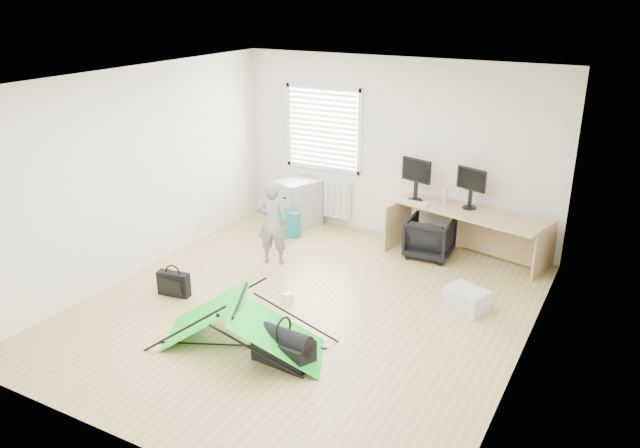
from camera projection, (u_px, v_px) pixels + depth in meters
The scene contains 18 objects.
ground at pixel (304, 308), 7.48m from camera, with size 5.50×5.50×0.00m, color tan.
back_wall at pixel (396, 150), 9.26m from camera, with size 5.00×0.02×2.70m, color silver.
window at pixel (323, 129), 9.69m from camera, with size 1.20×0.06×1.20m, color silver.
radiator at pixel (322, 196), 10.05m from camera, with size 1.00×0.12×0.60m, color silver.
desk at pixel (467, 235), 8.72m from camera, with size 2.11×0.67×0.72m, color tan.
filing_cabinet at pixel (298, 203), 9.96m from camera, with size 0.49×0.65×0.76m, color #A3A6A8.
monitor_left at pixel (416, 185), 8.92m from camera, with size 0.48×0.10×0.46m, color black.
monitor_right at pixel (471, 194), 8.62m from camera, with size 0.45×0.10×0.43m, color black.
keyboard at pixel (412, 203), 8.89m from camera, with size 0.48×0.16×0.02m, color beige.
thermos at pixel (446, 197), 8.81m from camera, with size 0.06×0.06×0.23m, color pink.
office_chair at pixel (430, 237), 8.84m from camera, with size 0.61×0.63×0.57m, color black.
person at pixel (273, 223), 8.53m from camera, with size 0.43×0.28×1.18m, color slate.
kite at pixel (241, 323), 6.59m from camera, with size 1.82×0.80×0.57m, color #13CB29, non-canonical shape.
storage_crate at pixel (467, 299), 7.42m from camera, with size 0.47×0.33×0.26m, color #B8BAC1.
tote_bag at pixel (289, 224), 9.58m from camera, with size 0.34×0.15×0.40m, color #1C7575.
laptop_bag at pixel (174, 284), 7.75m from camera, with size 0.41×0.12×0.31m, color black.
white_box at pixel (287, 298), 7.62m from camera, with size 0.11×0.11×0.11m, color silver.
duffel_bag at pixel (284, 350), 6.37m from camera, with size 0.61×0.31×0.27m, color black.
Camera 1 is at (3.34, -5.73, 3.60)m, focal length 35.00 mm.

